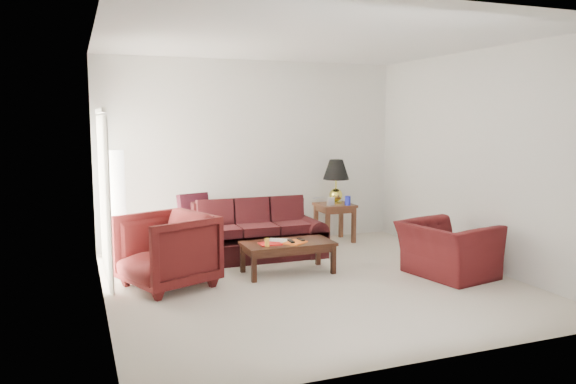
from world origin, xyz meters
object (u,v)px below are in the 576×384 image
at_px(coffee_table, 288,258).
at_px(floor_lamp, 117,205).
at_px(sofa, 255,231).
at_px(end_table, 335,222).
at_px(armchair_left, 167,251).
at_px(armchair_right, 448,250).

bearing_deg(coffee_table, floor_lamp, 160.25).
distance_m(sofa, end_table, 1.73).
distance_m(end_table, armchair_left, 3.47).
height_order(armchair_left, armchair_right, armchair_left).
height_order(floor_lamp, armchair_right, floor_lamp).
bearing_deg(armchair_right, end_table, -0.52).
xyz_separation_m(end_table, armchair_right, (0.46, -2.46, 0.04)).
relative_size(end_table, armchair_right, 0.58).
height_order(end_table, coffee_table, end_table).
distance_m(floor_lamp, coffee_table, 2.63).
distance_m(armchair_left, armchair_right, 3.61).
relative_size(end_table, coffee_table, 0.53).
distance_m(floor_lamp, armchair_left, 1.69).
distance_m(sofa, coffee_table, 0.96).
bearing_deg(end_table, armchair_left, -151.78).
relative_size(sofa, armchair_left, 2.02).
xyz_separation_m(end_table, armchair_left, (-3.05, -1.64, 0.14)).
bearing_deg(armchair_left, sofa, 101.97).
xyz_separation_m(sofa, coffee_table, (0.16, -0.93, -0.20)).
xyz_separation_m(armchair_left, coffee_table, (1.61, 0.06, -0.25)).
xyz_separation_m(armchair_right, coffee_table, (-1.91, 0.88, -0.14)).
height_order(sofa, coffee_table, sofa).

